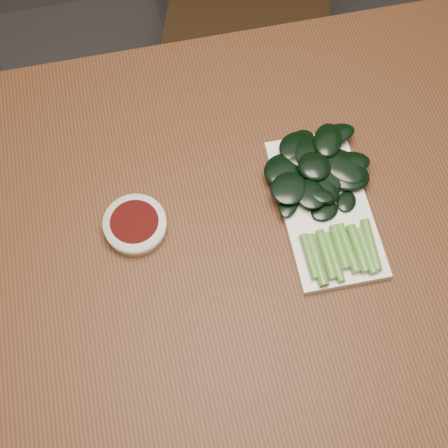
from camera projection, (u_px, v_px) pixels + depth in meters
ground at (236, 349)px, 1.66m from camera, size 6.00×6.00×0.00m
table at (242, 247)px, 1.05m from camera, size 1.40×0.80×0.75m
sauce_bowl at (135, 225)px, 0.97m from camera, size 0.10×0.10×0.03m
serving_plate at (325, 208)px, 0.99m from camera, size 0.14×0.27×0.01m
gai_lan at (321, 182)px, 0.99m from camera, size 0.19×0.28×0.03m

